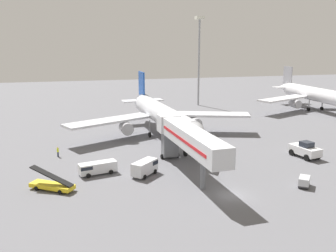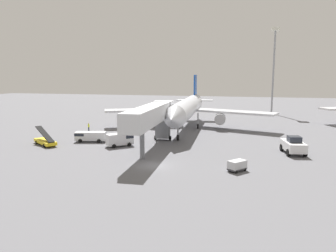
{
  "view_description": "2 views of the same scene",
  "coord_description": "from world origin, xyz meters",
  "px_view_note": "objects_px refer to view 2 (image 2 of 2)",
  "views": [
    {
      "loc": [
        -18.93,
        -41.11,
        19.3
      ],
      "look_at": [
        -2.24,
        23.78,
        4.0
      ],
      "focal_mm": 39.72,
      "sensor_mm": 36.0,
      "label": 1
    },
    {
      "loc": [
        12.31,
        -39.96,
        11.93
      ],
      "look_at": [
        -3.37,
        19.78,
        2.26
      ],
      "focal_mm": 34.3,
      "sensor_mm": 36.0,
      "label": 2
    }
  ],
  "objects_px": {
    "safety_cone_alpha": "(142,139)",
    "belt_loader_truck": "(45,141)",
    "baggage_cart_rear_right": "(237,165)",
    "jet_bridge": "(153,116)",
    "service_van_mid_center": "(90,136)",
    "airplane_at_gate": "(188,108)",
    "apron_light_mast": "(274,55)",
    "pushback_tug": "(293,145)",
    "ground_crew_worker_foreground": "(89,127)",
    "service_van_far_right": "(120,139)"
  },
  "relations": [
    {
      "from": "airplane_at_gate",
      "to": "safety_cone_alpha",
      "type": "bearing_deg",
      "value": -108.95
    },
    {
      "from": "pushback_tug",
      "to": "baggage_cart_rear_right",
      "type": "relative_size",
      "value": 2.16
    },
    {
      "from": "apron_light_mast",
      "to": "pushback_tug",
      "type": "bearing_deg",
      "value": -89.64
    },
    {
      "from": "belt_loader_truck",
      "to": "apron_light_mast",
      "type": "relative_size",
      "value": 0.23
    },
    {
      "from": "pushback_tug",
      "to": "ground_crew_worker_foreground",
      "type": "xyz_separation_m",
      "value": [
        -40.78,
        10.74,
        -0.37
      ]
    },
    {
      "from": "apron_light_mast",
      "to": "airplane_at_gate",
      "type": "bearing_deg",
      "value": -119.63
    },
    {
      "from": "jet_bridge",
      "to": "belt_loader_truck",
      "type": "relative_size",
      "value": 3.65
    },
    {
      "from": "service_van_mid_center",
      "to": "apron_light_mast",
      "type": "height_order",
      "value": "apron_light_mast"
    },
    {
      "from": "airplane_at_gate",
      "to": "apron_light_mast",
      "type": "distance_m",
      "value": 43.01
    },
    {
      "from": "pushback_tug",
      "to": "baggage_cart_rear_right",
      "type": "xyz_separation_m",
      "value": [
        -7.95,
        -11.55,
        -0.54
      ]
    },
    {
      "from": "pushback_tug",
      "to": "baggage_cart_rear_right",
      "type": "distance_m",
      "value": 14.04
    },
    {
      "from": "baggage_cart_rear_right",
      "to": "pushback_tug",
      "type": "bearing_deg",
      "value": 55.46
    },
    {
      "from": "jet_bridge",
      "to": "apron_light_mast",
      "type": "bearing_deg",
      "value": 69.35
    },
    {
      "from": "baggage_cart_rear_right",
      "to": "safety_cone_alpha",
      "type": "height_order",
      "value": "baggage_cart_rear_right"
    },
    {
      "from": "apron_light_mast",
      "to": "baggage_cart_rear_right",
      "type": "bearing_deg",
      "value": -96.54
    },
    {
      "from": "baggage_cart_rear_right",
      "to": "apron_light_mast",
      "type": "relative_size",
      "value": 0.1
    },
    {
      "from": "service_van_far_right",
      "to": "ground_crew_worker_foreground",
      "type": "xyz_separation_m",
      "value": [
        -12.77,
        12.46,
        -0.31
      ]
    },
    {
      "from": "jet_bridge",
      "to": "ground_crew_worker_foreground",
      "type": "height_order",
      "value": "jet_bridge"
    },
    {
      "from": "safety_cone_alpha",
      "to": "belt_loader_truck",
      "type": "bearing_deg",
      "value": -153.0
    },
    {
      "from": "airplane_at_gate",
      "to": "ground_crew_worker_foreground",
      "type": "distance_m",
      "value": 22.33
    },
    {
      "from": "baggage_cart_rear_right",
      "to": "airplane_at_gate",
      "type": "bearing_deg",
      "value": 112.13
    },
    {
      "from": "belt_loader_truck",
      "to": "service_van_far_right",
      "type": "distance_m",
      "value": 13.31
    },
    {
      "from": "jet_bridge",
      "to": "service_van_mid_center",
      "type": "bearing_deg",
      "value": 167.46
    },
    {
      "from": "pushback_tug",
      "to": "safety_cone_alpha",
      "type": "bearing_deg",
      "value": 172.39
    },
    {
      "from": "belt_loader_truck",
      "to": "service_van_mid_center",
      "type": "xyz_separation_m",
      "value": [
        6.15,
        4.57,
        0.31
      ]
    },
    {
      "from": "apron_light_mast",
      "to": "safety_cone_alpha",
      "type": "bearing_deg",
      "value": -116.52
    },
    {
      "from": "airplane_at_gate",
      "to": "service_van_mid_center",
      "type": "distance_m",
      "value": 24.12
    },
    {
      "from": "pushback_tug",
      "to": "service_van_mid_center",
      "type": "distance_m",
      "value": 34.92
    },
    {
      "from": "safety_cone_alpha",
      "to": "apron_light_mast",
      "type": "height_order",
      "value": "apron_light_mast"
    },
    {
      "from": "airplane_at_gate",
      "to": "service_van_far_right",
      "type": "relative_size",
      "value": 9.28
    },
    {
      "from": "service_van_mid_center",
      "to": "airplane_at_gate",
      "type": "bearing_deg",
      "value": 52.84
    },
    {
      "from": "belt_loader_truck",
      "to": "safety_cone_alpha",
      "type": "relative_size",
      "value": 11.73
    },
    {
      "from": "jet_bridge",
      "to": "ground_crew_worker_foreground",
      "type": "xyz_separation_m",
      "value": [
        -18.82,
        13.28,
        -4.61
      ]
    },
    {
      "from": "safety_cone_alpha",
      "to": "service_van_far_right",
      "type": "bearing_deg",
      "value": -111.46
    },
    {
      "from": "jet_bridge",
      "to": "baggage_cart_rear_right",
      "type": "relative_size",
      "value": 8.43
    },
    {
      "from": "safety_cone_alpha",
      "to": "baggage_cart_rear_right",
      "type": "bearing_deg",
      "value": -39.82
    },
    {
      "from": "airplane_at_gate",
      "to": "baggage_cart_rear_right",
      "type": "bearing_deg",
      "value": -67.87
    },
    {
      "from": "airplane_at_gate",
      "to": "pushback_tug",
      "type": "xyz_separation_m",
      "value": [
        20.52,
        -19.35,
        -3.43
      ]
    },
    {
      "from": "belt_loader_truck",
      "to": "ground_crew_worker_foreground",
      "type": "bearing_deg",
      "value": 88.88
    },
    {
      "from": "jet_bridge",
      "to": "safety_cone_alpha",
      "type": "bearing_deg",
      "value": 123.77
    },
    {
      "from": "jet_bridge",
      "to": "service_van_far_right",
      "type": "distance_m",
      "value": 7.47
    },
    {
      "from": "airplane_at_gate",
      "to": "baggage_cart_rear_right",
      "type": "height_order",
      "value": "airplane_at_gate"
    },
    {
      "from": "baggage_cart_rear_right",
      "to": "apron_light_mast",
      "type": "distance_m",
      "value": 69.08
    },
    {
      "from": "belt_loader_truck",
      "to": "ground_crew_worker_foreground",
      "type": "xyz_separation_m",
      "value": [
        0.29,
        14.96,
        0.19
      ]
    },
    {
      "from": "service_van_far_right",
      "to": "safety_cone_alpha",
      "type": "distance_m",
      "value": 5.66
    },
    {
      "from": "pushback_tug",
      "to": "belt_loader_truck",
      "type": "bearing_deg",
      "value": -174.13
    },
    {
      "from": "jet_bridge",
      "to": "safety_cone_alpha",
      "type": "xyz_separation_m",
      "value": [
        -4.02,
        6.01,
        -5.29
      ]
    },
    {
      "from": "pushback_tug",
      "to": "ground_crew_worker_foreground",
      "type": "distance_m",
      "value": 42.17
    },
    {
      "from": "jet_bridge",
      "to": "apron_light_mast",
      "type": "relative_size",
      "value": 0.84
    },
    {
      "from": "service_van_mid_center",
      "to": "baggage_cart_rear_right",
      "type": "relative_size",
      "value": 2.19
    }
  ]
}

